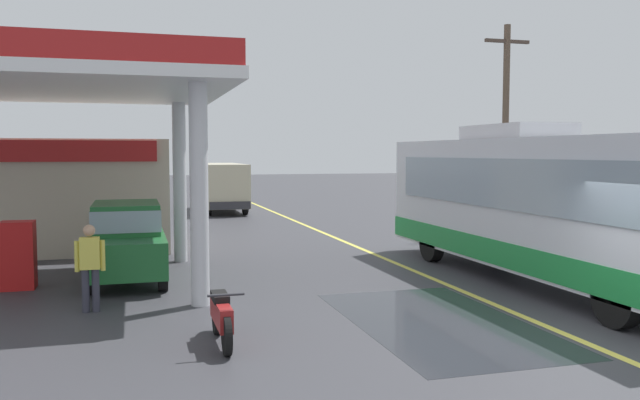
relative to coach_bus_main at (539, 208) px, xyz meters
The scene contains 10 objects.
ground 15.75m from the coach_bus_main, 98.04° to the left, with size 120.00×120.00×0.00m, color #38383D.
lane_divider_stripe 10.86m from the coach_bus_main, 101.78° to the left, with size 0.16×50.00×0.01m, color #D8CC4C.
wet_puddle_patch 5.01m from the coach_bus_main, 145.20° to the right, with size 2.94×5.34×0.01m, color #26282D.
coach_bus_main is the anchor object (origin of this frame).
gas_station_roadside 13.32m from the coach_bus_main, 149.89° to the left, with size 9.10×11.95×5.10m.
car_at_pump 9.68m from the coach_bus_main, 162.24° to the left, with size 1.70×4.20×1.82m.
minibus_opposing_lane 20.77m from the coach_bus_main, 103.04° to the left, with size 2.04×6.13×2.44m.
motorcycle_parked_forecourt 8.38m from the coach_bus_main, 159.17° to the right, with size 0.55×1.80×0.92m.
pedestrian_near_pump 9.87m from the coach_bus_main, behind, with size 0.55×0.22×1.66m.
utility_pole_roadside 9.64m from the coach_bus_main, 62.89° to the left, with size 1.80×0.24×7.68m.
Camera 1 is at (-6.84, -8.55, 3.01)m, focal length 36.62 mm.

